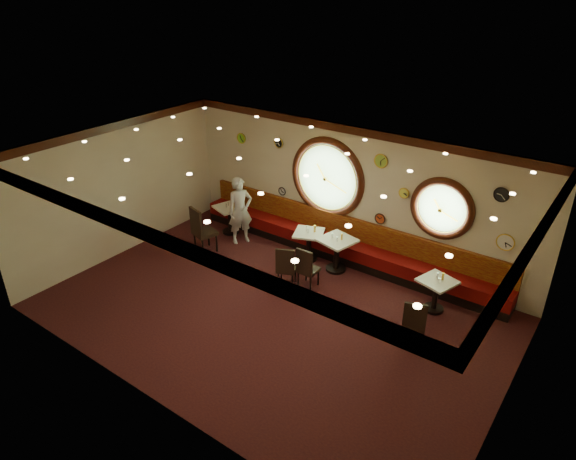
{
  "coord_description": "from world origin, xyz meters",
  "views": [
    {
      "loc": [
        5.28,
        -6.72,
        6.23
      ],
      "look_at": [
        -0.16,
        0.8,
        1.5
      ],
      "focal_mm": 32.0,
      "sensor_mm": 36.0,
      "label": 1
    }
  ],
  "objects_px": {
    "table_b": "(309,242)",
    "condiment_d_bottle": "(443,276)",
    "condiment_b_bottle": "(315,229)",
    "condiment_c_bottle": "(342,237)",
    "condiment_c_pepper": "(337,239)",
    "chair_a": "(201,227)",
    "chair_b": "(286,265)",
    "table_c": "(337,251)",
    "condiment_a_pepper": "(226,206)",
    "table_d": "(436,291)",
    "condiment_b_pepper": "(308,231)",
    "condiment_a_salt": "(228,204)",
    "chair_d": "(414,320)",
    "condiment_d_salt": "(437,275)",
    "condiment_c_salt": "(332,236)",
    "waiter": "(240,211)",
    "condiment_a_bottle": "(235,205)",
    "condiment_d_pepper": "(439,281)",
    "chair_c": "(306,266)",
    "condiment_b_salt": "(307,228)",
    "table_a": "(230,216)"
  },
  "relations": [
    {
      "from": "condiment_b_bottle",
      "to": "condiment_a_pepper",
      "type": "bearing_deg",
      "value": -175.37
    },
    {
      "from": "table_b",
      "to": "condiment_d_bottle",
      "type": "xyz_separation_m",
      "value": [
        3.29,
        -0.13,
        0.33
      ]
    },
    {
      "from": "condiment_c_salt",
      "to": "condiment_c_pepper",
      "type": "bearing_deg",
      "value": -25.72
    },
    {
      "from": "chair_a",
      "to": "chair_d",
      "type": "xyz_separation_m",
      "value": [
        5.63,
        -0.29,
        -0.11
      ]
    },
    {
      "from": "condiment_b_bottle",
      "to": "condiment_c_bottle",
      "type": "relative_size",
      "value": 1.16
    },
    {
      "from": "table_d",
      "to": "condiment_b_pepper",
      "type": "relative_size",
      "value": 7.64
    },
    {
      "from": "table_d",
      "to": "table_b",
      "type": "bearing_deg",
      "value": 176.35
    },
    {
      "from": "condiment_a_salt",
      "to": "condiment_b_bottle",
      "type": "relative_size",
      "value": 0.51
    },
    {
      "from": "table_b",
      "to": "waiter",
      "type": "height_order",
      "value": "waiter"
    },
    {
      "from": "table_c",
      "to": "condiment_c_pepper",
      "type": "height_order",
      "value": "condiment_c_pepper"
    },
    {
      "from": "chair_d",
      "to": "condiment_d_pepper",
      "type": "height_order",
      "value": "chair_d"
    },
    {
      "from": "table_b",
      "to": "condiment_d_pepper",
      "type": "relative_size",
      "value": 7.97
    },
    {
      "from": "table_c",
      "to": "table_b",
      "type": "bearing_deg",
      "value": 177.29
    },
    {
      "from": "condiment_d_salt",
      "to": "condiment_c_salt",
      "type": "bearing_deg",
      "value": 178.2
    },
    {
      "from": "chair_c",
      "to": "chair_d",
      "type": "height_order",
      "value": "chair_d"
    },
    {
      "from": "chair_a",
      "to": "condiment_a_salt",
      "type": "height_order",
      "value": "chair_a"
    },
    {
      "from": "condiment_b_pepper",
      "to": "condiment_c_bottle",
      "type": "distance_m",
      "value": 0.88
    },
    {
      "from": "table_c",
      "to": "condiment_c_pepper",
      "type": "relative_size",
      "value": 7.84
    },
    {
      "from": "table_b",
      "to": "chair_a",
      "type": "height_order",
      "value": "chair_a"
    },
    {
      "from": "chair_a",
      "to": "chair_b",
      "type": "distance_m",
      "value": 2.59
    },
    {
      "from": "chair_a",
      "to": "condiment_b_salt",
      "type": "height_order",
      "value": "chair_a"
    },
    {
      "from": "condiment_b_pepper",
      "to": "condiment_c_pepper",
      "type": "bearing_deg",
      "value": -5.78
    },
    {
      "from": "table_b",
      "to": "condiment_b_salt",
      "type": "distance_m",
      "value": 0.34
    },
    {
      "from": "condiment_c_pepper",
      "to": "condiment_a_bottle",
      "type": "bearing_deg",
      "value": 177.54
    },
    {
      "from": "condiment_d_salt",
      "to": "condiment_b_pepper",
      "type": "height_order",
      "value": "condiment_b_pepper"
    },
    {
      "from": "table_d",
      "to": "condiment_d_salt",
      "type": "relative_size",
      "value": 7.04
    },
    {
      "from": "condiment_c_pepper",
      "to": "table_a",
      "type": "bearing_deg",
      "value": 178.4
    },
    {
      "from": "condiment_c_pepper",
      "to": "chair_a",
      "type": "bearing_deg",
      "value": -160.8
    },
    {
      "from": "table_c",
      "to": "condiment_a_pepper",
      "type": "relative_size",
      "value": 8.45
    },
    {
      "from": "condiment_c_bottle",
      "to": "waiter",
      "type": "relative_size",
      "value": 0.08
    },
    {
      "from": "table_b",
      "to": "condiment_c_pepper",
      "type": "xyz_separation_m",
      "value": [
        0.84,
        -0.13,
        0.4
      ]
    },
    {
      "from": "condiment_b_pepper",
      "to": "condiment_a_bottle",
      "type": "bearing_deg",
      "value": 178.73
    },
    {
      "from": "condiment_d_salt",
      "to": "condiment_b_bottle",
      "type": "distance_m",
      "value": 3.08
    },
    {
      "from": "condiment_d_salt",
      "to": "condiment_a_bottle",
      "type": "bearing_deg",
      "value": 178.63
    },
    {
      "from": "condiment_a_pepper",
      "to": "condiment_a_bottle",
      "type": "relative_size",
      "value": 0.68
    },
    {
      "from": "condiment_a_bottle",
      "to": "waiter",
      "type": "relative_size",
      "value": 0.09
    },
    {
      "from": "chair_d",
      "to": "condiment_c_bottle",
      "type": "relative_size",
      "value": 4.17
    },
    {
      "from": "condiment_a_bottle",
      "to": "waiter",
      "type": "distance_m",
      "value": 0.48
    },
    {
      "from": "table_b",
      "to": "table_d",
      "type": "bearing_deg",
      "value": -3.65
    },
    {
      "from": "table_c",
      "to": "chair_d",
      "type": "height_order",
      "value": "chair_d"
    },
    {
      "from": "condiment_c_pepper",
      "to": "chair_d",
      "type": "bearing_deg",
      "value": -29.23
    },
    {
      "from": "condiment_d_pepper",
      "to": "condiment_a_bottle",
      "type": "xyz_separation_m",
      "value": [
        -5.58,
        0.3,
        0.06
      ]
    },
    {
      "from": "table_b",
      "to": "table_c",
      "type": "xyz_separation_m",
      "value": [
        0.79,
        -0.04,
        0.05
      ]
    },
    {
      "from": "chair_b",
      "to": "condiment_a_salt",
      "type": "height_order",
      "value": "chair_b"
    },
    {
      "from": "table_b",
      "to": "chair_a",
      "type": "xyz_separation_m",
      "value": [
        -2.32,
        -1.23,
        0.21
      ]
    },
    {
      "from": "condiment_a_pepper",
      "to": "chair_d",
      "type": "bearing_deg",
      "value": -13.53
    },
    {
      "from": "table_d",
      "to": "condiment_c_salt",
      "type": "bearing_deg",
      "value": 176.4
    },
    {
      "from": "table_d",
      "to": "condiment_b_pepper",
      "type": "distance_m",
      "value": 3.24
    },
    {
      "from": "condiment_b_salt",
      "to": "condiment_d_bottle",
      "type": "xyz_separation_m",
      "value": [
        3.38,
        -0.17,
        0.0
      ]
    },
    {
      "from": "condiment_d_salt",
      "to": "condiment_c_pepper",
      "type": "distance_m",
      "value": 2.34
    }
  ]
}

